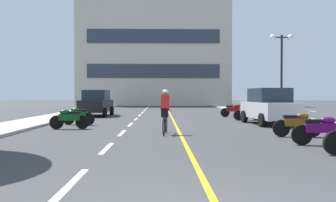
# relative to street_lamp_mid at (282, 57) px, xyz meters

# --- Properties ---
(ground_plane) EXTENTS (140.00, 140.00, 0.00)m
(ground_plane) POSITION_rel_street_lamp_mid_xyz_m (-7.06, 2.68, -3.87)
(ground_plane) COLOR #38383A
(curb_left) EXTENTS (2.40, 72.00, 0.12)m
(curb_left) POSITION_rel_street_lamp_mid_xyz_m (-14.26, 5.68, -3.81)
(curb_left) COLOR #A8A8A3
(curb_left) RESTS_ON ground
(curb_right) EXTENTS (2.40, 72.00, 0.12)m
(curb_right) POSITION_rel_street_lamp_mid_xyz_m (0.14, 5.68, -3.81)
(curb_right) COLOR #A8A8A3
(curb_right) RESTS_ON ground
(lane_dash_0) EXTENTS (0.14, 2.20, 0.01)m
(lane_dash_0) POSITION_rel_street_lamp_mid_xyz_m (-9.06, -16.32, -3.87)
(lane_dash_0) COLOR silver
(lane_dash_0) RESTS_ON ground
(lane_dash_1) EXTENTS (0.14, 2.20, 0.01)m
(lane_dash_1) POSITION_rel_street_lamp_mid_xyz_m (-9.06, -12.32, -3.87)
(lane_dash_1) COLOR silver
(lane_dash_1) RESTS_ON ground
(lane_dash_2) EXTENTS (0.14, 2.20, 0.01)m
(lane_dash_2) POSITION_rel_street_lamp_mid_xyz_m (-9.06, -8.32, -3.87)
(lane_dash_2) COLOR silver
(lane_dash_2) RESTS_ON ground
(lane_dash_3) EXTENTS (0.14, 2.20, 0.01)m
(lane_dash_3) POSITION_rel_street_lamp_mid_xyz_m (-9.06, -4.32, -3.87)
(lane_dash_3) COLOR silver
(lane_dash_3) RESTS_ON ground
(lane_dash_4) EXTENTS (0.14, 2.20, 0.01)m
(lane_dash_4) POSITION_rel_street_lamp_mid_xyz_m (-9.06, -0.32, -3.87)
(lane_dash_4) COLOR silver
(lane_dash_4) RESTS_ON ground
(lane_dash_5) EXTENTS (0.14, 2.20, 0.01)m
(lane_dash_5) POSITION_rel_street_lamp_mid_xyz_m (-9.06, 3.68, -3.87)
(lane_dash_5) COLOR silver
(lane_dash_5) RESTS_ON ground
(lane_dash_6) EXTENTS (0.14, 2.20, 0.01)m
(lane_dash_6) POSITION_rel_street_lamp_mid_xyz_m (-9.06, 7.68, -3.87)
(lane_dash_6) COLOR silver
(lane_dash_6) RESTS_ON ground
(lane_dash_7) EXTENTS (0.14, 2.20, 0.01)m
(lane_dash_7) POSITION_rel_street_lamp_mid_xyz_m (-9.06, 11.68, -3.87)
(lane_dash_7) COLOR silver
(lane_dash_7) RESTS_ON ground
(lane_dash_8) EXTENTS (0.14, 2.20, 0.01)m
(lane_dash_8) POSITION_rel_street_lamp_mid_xyz_m (-9.06, 15.68, -3.87)
(lane_dash_8) COLOR silver
(lane_dash_8) RESTS_ON ground
(lane_dash_9) EXTENTS (0.14, 2.20, 0.01)m
(lane_dash_9) POSITION_rel_street_lamp_mid_xyz_m (-9.06, 19.68, -3.87)
(lane_dash_9) COLOR silver
(lane_dash_9) RESTS_ON ground
(lane_dash_10) EXTENTS (0.14, 2.20, 0.01)m
(lane_dash_10) POSITION_rel_street_lamp_mid_xyz_m (-9.06, 23.68, -3.87)
(lane_dash_10) COLOR silver
(lane_dash_10) RESTS_ON ground
(lane_dash_11) EXTENTS (0.14, 2.20, 0.01)m
(lane_dash_11) POSITION_rel_street_lamp_mid_xyz_m (-9.06, 27.68, -3.87)
(lane_dash_11) COLOR silver
(lane_dash_11) RESTS_ON ground
(centre_line_yellow) EXTENTS (0.12, 66.00, 0.01)m
(centre_line_yellow) POSITION_rel_street_lamp_mid_xyz_m (-6.81, 5.68, -3.87)
(centre_line_yellow) COLOR gold
(centre_line_yellow) RESTS_ON ground
(office_building) EXTENTS (21.34, 7.67, 15.68)m
(office_building) POSITION_rel_street_lamp_mid_xyz_m (-8.48, 30.45, 3.97)
(office_building) COLOR beige
(office_building) RESTS_ON ground
(street_lamp_mid) EXTENTS (1.46, 0.36, 5.12)m
(street_lamp_mid) POSITION_rel_street_lamp_mid_xyz_m (0.00, 0.00, 0.00)
(street_lamp_mid) COLOR black
(street_lamp_mid) RESTS_ON curb_right
(parked_car_near) EXTENTS (2.15, 4.31, 1.82)m
(parked_car_near) POSITION_rel_street_lamp_mid_xyz_m (-2.10, -4.38, -2.95)
(parked_car_near) COLOR black
(parked_car_near) RESTS_ON ground
(parked_car_mid) EXTENTS (2.03, 4.25, 1.82)m
(parked_car_mid) POSITION_rel_street_lamp_mid_xyz_m (-12.05, 3.07, -2.95)
(parked_car_mid) COLOR black
(parked_car_mid) RESTS_ON ground
(motorcycle_2) EXTENTS (1.70, 0.60, 0.92)m
(motorcycle_2) POSITION_rel_street_lamp_mid_xyz_m (-2.81, -11.90, -3.40)
(motorcycle_2) COLOR black
(motorcycle_2) RESTS_ON ground
(motorcycle_3) EXTENTS (1.70, 0.60, 0.92)m
(motorcycle_3) POSITION_rel_street_lamp_mid_xyz_m (-2.70, -9.74, -3.40)
(motorcycle_3) COLOR black
(motorcycle_3) RESTS_ON ground
(motorcycle_4) EXTENTS (1.70, 0.60, 0.92)m
(motorcycle_4) POSITION_rel_street_lamp_mid_xyz_m (-11.52, -6.65, -3.40)
(motorcycle_4) COLOR black
(motorcycle_4) RESTS_ON ground
(motorcycle_5) EXTENTS (1.66, 0.74, 0.92)m
(motorcycle_5) POSITION_rel_street_lamp_mid_xyz_m (-11.60, -4.55, -3.40)
(motorcycle_5) COLOR black
(motorcycle_5) RESTS_ON ground
(motorcycle_6) EXTENTS (1.69, 0.61, 0.92)m
(motorcycle_6) POSITION_rel_street_lamp_mid_xyz_m (-2.45, -1.33, -3.40)
(motorcycle_6) COLOR black
(motorcycle_6) RESTS_ON ground
(motorcycle_7) EXTENTS (1.66, 0.72, 0.92)m
(motorcycle_7) POSITION_rel_street_lamp_mid_xyz_m (-2.68, 1.53, -3.40)
(motorcycle_7) COLOR black
(motorcycle_7) RESTS_ON ground
(cyclist_rider) EXTENTS (0.43, 1.77, 1.71)m
(cyclist_rider) POSITION_rel_street_lamp_mid_xyz_m (-7.38, -8.71, -2.98)
(cyclist_rider) COLOR black
(cyclist_rider) RESTS_ON ground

